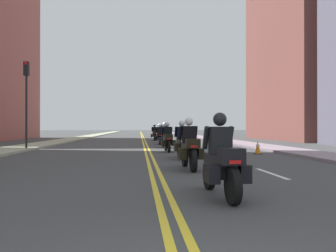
# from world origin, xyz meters

# --- Properties ---
(ground_plane) EXTENTS (264.00, 264.00, 0.00)m
(ground_plane) POSITION_xyz_m (0.00, 48.00, 0.00)
(ground_plane) COLOR #3F4040
(sidewalk_left) EXTENTS (2.33, 144.00, 0.12)m
(sidewalk_left) POSITION_xyz_m (-7.71, 48.00, 0.06)
(sidewalk_left) COLOR #9EA588
(sidewalk_left) RESTS_ON ground
(sidewalk_right) EXTENTS (2.33, 144.00, 0.12)m
(sidewalk_right) POSITION_xyz_m (7.71, 48.00, 0.06)
(sidewalk_right) COLOR gray
(sidewalk_right) RESTS_ON ground
(centreline_yellow_inner) EXTENTS (0.12, 132.00, 0.01)m
(centreline_yellow_inner) POSITION_xyz_m (-0.12, 48.00, 0.00)
(centreline_yellow_inner) COLOR yellow
(centreline_yellow_inner) RESTS_ON ground
(centreline_yellow_outer) EXTENTS (0.12, 132.00, 0.01)m
(centreline_yellow_outer) POSITION_xyz_m (0.12, 48.00, 0.00)
(centreline_yellow_outer) COLOR yellow
(centreline_yellow_outer) RESTS_ON ground
(lane_dashes_white) EXTENTS (0.14, 56.40, 0.01)m
(lane_dashes_white) POSITION_xyz_m (3.27, 29.00, 0.00)
(lane_dashes_white) COLOR silver
(lane_dashes_white) RESTS_ON ground
(building_right_1) EXTENTS (8.93, 16.48, 28.62)m
(building_right_1) POSITION_xyz_m (17.88, 35.46, 14.31)
(building_right_1) COLOR brown
(building_right_1) RESTS_ON ground
(motorcycle_0) EXTENTS (0.78, 2.21, 1.59)m
(motorcycle_0) POSITION_xyz_m (1.07, 4.70, 0.64)
(motorcycle_0) COLOR black
(motorcycle_0) RESTS_ON ground
(motorcycle_1) EXTENTS (0.78, 2.20, 1.62)m
(motorcycle_1) POSITION_xyz_m (1.10, 9.15, 0.66)
(motorcycle_1) COLOR black
(motorcycle_1) RESTS_ON ground
(motorcycle_2) EXTENTS (0.77, 2.24, 1.61)m
(motorcycle_2) POSITION_xyz_m (1.33, 12.92, 0.67)
(motorcycle_2) COLOR black
(motorcycle_2) RESTS_ON ground
(motorcycle_3) EXTENTS (0.78, 2.10, 1.62)m
(motorcycle_3) POSITION_xyz_m (1.06, 17.32, 0.66)
(motorcycle_3) COLOR black
(motorcycle_3) RESTS_ON ground
(motorcycle_4) EXTENTS (0.77, 2.24, 1.66)m
(motorcycle_4) POSITION_xyz_m (1.16, 21.05, 0.66)
(motorcycle_4) COLOR black
(motorcycle_4) RESTS_ON ground
(motorcycle_5) EXTENTS (0.77, 2.22, 1.63)m
(motorcycle_5) POSITION_xyz_m (1.12, 25.68, 0.66)
(motorcycle_5) COLOR black
(motorcycle_5) RESTS_ON ground
(motorcycle_6) EXTENTS (0.77, 2.19, 1.60)m
(motorcycle_6) POSITION_xyz_m (1.46, 29.33, 0.66)
(motorcycle_6) COLOR black
(motorcycle_6) RESTS_ON ground
(motorcycle_7) EXTENTS (0.77, 2.18, 1.65)m
(motorcycle_7) POSITION_xyz_m (1.06, 33.86, 0.66)
(motorcycle_7) COLOR black
(motorcycle_7) RESTS_ON ground
(traffic_cone_1) EXTENTS (0.35, 0.35, 0.65)m
(traffic_cone_1) POSITION_xyz_m (5.37, 15.31, 0.32)
(traffic_cone_1) COLOR black
(traffic_cone_1) RESTS_ON ground
(traffic_light_near) EXTENTS (0.28, 0.38, 5.10)m
(traffic_light_near) POSITION_xyz_m (-6.94, 19.28, 3.51)
(traffic_light_near) COLOR black
(traffic_light_near) RESTS_ON ground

